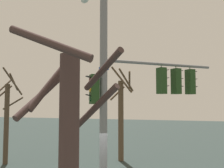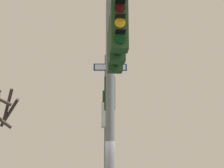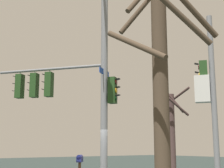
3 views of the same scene
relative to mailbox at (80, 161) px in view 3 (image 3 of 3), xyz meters
name	(u,v)px [view 3 (image 3 of 3)]	position (x,y,z in m)	size (l,w,h in m)	color
main_signal_pole_assembly	(82,77)	(-2.42, 1.40, 3.62)	(6.11, 3.63, 9.03)	slate
secondary_pole_assembly	(208,92)	(-6.51, -1.75, 2.73)	(0.79, 0.70, 6.89)	slate
mailbox	(80,161)	(0.00, 0.00, 0.00)	(0.48, 0.48, 1.41)	#4C3823
bare_tree_across_street	(161,96)	(-10.26, 4.41, 1.59)	(1.80, 1.79, 5.62)	#48392B
bare_tree_corner	(172,132)	(-2.36, -4.02, 1.44)	(1.81, 1.77, 4.88)	#453330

